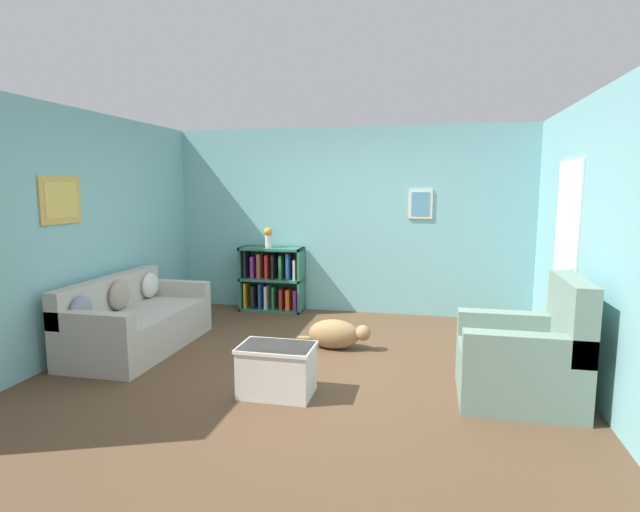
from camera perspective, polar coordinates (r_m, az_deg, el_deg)
The scene contains 10 objects.
ground_plane at distance 5.19m, azimuth -0.98°, elevation -12.18°, with size 14.00×14.00×0.00m, color brown.
wall_back at distance 7.09m, azimuth 3.26°, elevation 4.03°, with size 5.60×0.13×2.60m.
wall_left at distance 6.02m, azimuth -25.37°, elevation 2.58°, with size 0.13×5.00×2.60m.
wall_right at distance 4.98m, azimuth 28.88°, elevation 1.29°, with size 0.16×5.00×2.60m.
couch at distance 5.92m, azimuth -20.34°, elevation -7.11°, with size 0.87×1.77×0.79m.
bookshelf at distance 7.23m, azimuth -5.48°, elevation -2.78°, with size 0.91×0.34×0.92m.
recliner_chair at distance 4.58m, azimuth 22.53°, elevation -10.76°, with size 0.95×0.87×1.06m.
coffee_table at distance 4.41m, azimuth -4.96°, elevation -12.69°, with size 0.64×0.42×0.44m.
dog at distance 5.59m, azimuth 1.84°, elevation -8.90°, with size 0.84×0.29×0.33m.
vase at distance 7.14m, azimuth -5.93°, elevation 2.27°, with size 0.12×0.12×0.29m.
Camera 1 is at (1.14, -4.73, 1.78)m, focal length 28.00 mm.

